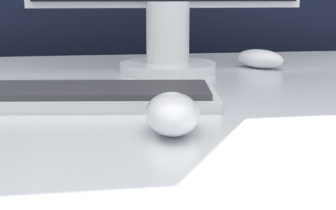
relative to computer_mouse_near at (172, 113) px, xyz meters
name	(u,v)px	position (x,y,z in m)	size (l,w,h in m)	color
partition_panel	(123,45)	(-0.01, 0.86, -0.01)	(5.00, 0.03, 1.48)	black
computer_mouse_near	(172,113)	(0.00, 0.00, 0.00)	(0.07, 0.11, 0.04)	white
keyboard	(80,96)	(-0.11, 0.16, -0.01)	(0.39, 0.18, 0.02)	silver
computer_mouse_far	(260,59)	(0.26, 0.45, 0.00)	(0.11, 0.13, 0.04)	white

